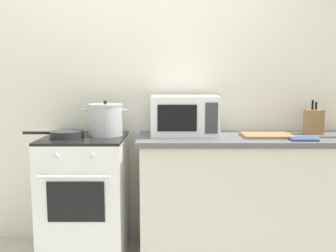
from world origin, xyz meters
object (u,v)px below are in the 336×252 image
(knife_block, at_px, (312,122))
(stove, at_px, (85,197))
(frying_pan, at_px, (65,134))
(microwave, at_px, (183,116))
(stock_pot, at_px, (104,120))
(cutting_board, at_px, (266,135))
(oven_mitt, at_px, (301,139))

(knife_block, bearing_deg, stove, -175.41)
(stove, bearing_deg, frying_pan, -162.17)
(frying_pan, height_order, microwave, microwave)
(stock_pot, relative_size, frying_pan, 0.78)
(stock_pot, relative_size, cutting_board, 0.96)
(frying_pan, bearing_deg, cutting_board, 1.57)
(stove, bearing_deg, cutting_board, 0.05)
(stove, distance_m, frying_pan, 0.50)
(frying_pan, distance_m, microwave, 0.89)
(cutting_board, height_order, knife_block, knife_block)
(stock_pot, bearing_deg, microwave, 1.73)
(knife_block, relative_size, oven_mitt, 1.47)
(microwave, distance_m, knife_block, 1.01)
(frying_pan, distance_m, oven_mitt, 1.70)
(stove, xyz_separation_m, cutting_board, (1.36, 0.00, 0.47))
(oven_mitt, bearing_deg, knife_block, 57.91)
(stove, distance_m, microwave, 0.97)
(frying_pan, xyz_separation_m, cutting_board, (1.48, 0.04, -0.02))
(stock_pot, bearing_deg, cutting_board, -2.84)
(cutting_board, xyz_separation_m, knife_block, (0.40, 0.14, 0.09))
(frying_pan, bearing_deg, oven_mitt, -4.03)
(knife_block, height_order, oven_mitt, knife_block)
(microwave, height_order, knife_block, microwave)
(stock_pot, relative_size, oven_mitt, 1.92)
(stove, bearing_deg, oven_mitt, -5.78)
(stove, relative_size, microwave, 1.84)
(cutting_board, bearing_deg, knife_block, 19.41)
(microwave, bearing_deg, stove, -173.97)
(stock_pot, height_order, microwave, microwave)
(knife_block, bearing_deg, frying_pan, -174.51)
(stock_pot, xyz_separation_m, knife_block, (1.61, 0.08, -0.02))
(frying_pan, relative_size, microwave, 0.89)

